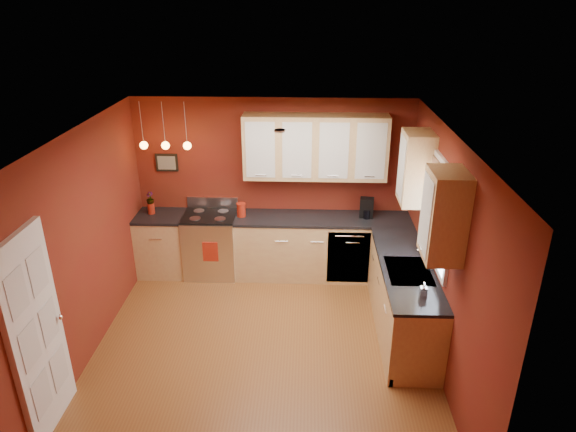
{
  "coord_description": "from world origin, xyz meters",
  "views": [
    {
      "loc": [
        0.5,
        -4.98,
        3.93
      ],
      "look_at": [
        0.26,
        1.0,
        1.31
      ],
      "focal_mm": 32.0,
      "sensor_mm": 36.0,
      "label": 1
    }
  ],
  "objects_px": {
    "gas_range": "(211,244)",
    "sink": "(409,272)",
    "coffee_maker": "(367,208)",
    "red_canister": "(241,210)",
    "soap_pump": "(424,290)"
  },
  "relations": [
    {
      "from": "soap_pump",
      "to": "coffee_maker",
      "type": "bearing_deg",
      "value": 100.67
    },
    {
      "from": "sink",
      "to": "coffee_maker",
      "type": "height_order",
      "value": "sink"
    },
    {
      "from": "coffee_maker",
      "to": "gas_range",
      "type": "bearing_deg",
      "value": -171.06
    },
    {
      "from": "gas_range",
      "to": "sink",
      "type": "xyz_separation_m",
      "value": [
        2.62,
        -1.5,
        0.43
      ]
    },
    {
      "from": "gas_range",
      "to": "coffee_maker",
      "type": "bearing_deg",
      "value": 1.32
    },
    {
      "from": "red_canister",
      "to": "coffee_maker",
      "type": "distance_m",
      "value": 1.81
    },
    {
      "from": "gas_range",
      "to": "coffee_maker",
      "type": "distance_m",
      "value": 2.35
    },
    {
      "from": "red_canister",
      "to": "coffee_maker",
      "type": "bearing_deg",
      "value": 1.78
    },
    {
      "from": "sink",
      "to": "coffee_maker",
      "type": "bearing_deg",
      "value": 102.52
    },
    {
      "from": "sink",
      "to": "soap_pump",
      "type": "bearing_deg",
      "value": -84.65
    },
    {
      "from": "coffee_maker",
      "to": "soap_pump",
      "type": "relative_size",
      "value": 1.69
    },
    {
      "from": "sink",
      "to": "coffee_maker",
      "type": "xyz_separation_m",
      "value": [
        -0.34,
        1.55,
        0.15
      ]
    },
    {
      "from": "sink",
      "to": "red_canister",
      "type": "height_order",
      "value": "sink"
    },
    {
      "from": "gas_range",
      "to": "red_canister",
      "type": "distance_m",
      "value": 0.73
    },
    {
      "from": "sink",
      "to": "red_canister",
      "type": "bearing_deg",
      "value": 145.18
    }
  ]
}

